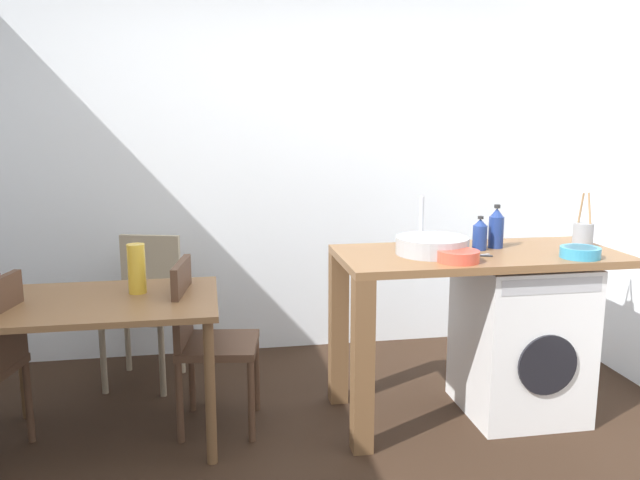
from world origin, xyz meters
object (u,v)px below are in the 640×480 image
(colander, at_px, (580,252))
(bottle_squat_brown, at_px, (496,228))
(chair_spare_by_wall, at_px, (146,300))
(utensil_crock, at_px, (583,234))
(mixing_bowl, at_px, (458,255))
(chair_opposite, at_px, (204,335))
(bottle_tall_green, at_px, (480,235))
(vase, at_px, (137,269))
(dining_table, at_px, (106,318))
(washing_machine, at_px, (520,337))

(colander, bearing_deg, bottle_squat_brown, 134.65)
(chair_spare_by_wall, relative_size, utensil_crock, 3.00)
(mixing_bowl, bearing_deg, utensil_crock, 16.80)
(chair_opposite, xyz_separation_m, bottle_tall_green, (1.48, -0.06, 0.50))
(vase, bearing_deg, mixing_bowl, -12.57)
(colander, bearing_deg, dining_table, 173.47)
(utensil_crock, height_order, vase, utensil_crock)
(bottle_tall_green, bearing_deg, chair_opposite, 177.87)
(chair_opposite, distance_m, mixing_bowl, 1.37)
(chair_spare_by_wall, relative_size, washing_machine, 1.05)
(bottle_squat_brown, bearing_deg, colander, -45.35)
(chair_spare_by_wall, height_order, utensil_crock, utensil_crock)
(mixing_bowl, bearing_deg, chair_spare_by_wall, 147.56)
(chair_opposite, xyz_separation_m, colander, (1.90, -0.33, 0.44))
(chair_spare_by_wall, distance_m, bottle_tall_green, 2.05)
(colander, height_order, vase, vase)
(bottle_squat_brown, height_order, utensil_crock, utensil_crock)
(chair_spare_by_wall, xyz_separation_m, utensil_crock, (2.44, -0.77, 0.48))
(dining_table, xyz_separation_m, bottle_tall_green, (1.96, 0.01, 0.36))
(dining_table, height_order, colander, colander)
(utensil_crock, bearing_deg, dining_table, 179.94)
(mixing_bowl, xyz_separation_m, colander, (0.65, -0.02, -0.00))
(washing_machine, relative_size, mixing_bowl, 4.10)
(vase, bearing_deg, chair_opposite, -6.84)
(chair_spare_by_wall, height_order, bottle_tall_green, bottle_tall_green)
(chair_opposite, bearing_deg, washing_machine, 94.55)
(bottle_squat_brown, xyz_separation_m, utensil_crock, (0.49, -0.05, -0.04))
(bottle_squat_brown, height_order, colander, bottle_squat_brown)
(washing_machine, bearing_deg, vase, 175.66)
(chair_spare_by_wall, relative_size, vase, 3.54)
(bottle_tall_green, height_order, bottle_squat_brown, bottle_squat_brown)
(dining_table, bearing_deg, vase, 33.69)
(dining_table, relative_size, mixing_bowl, 5.24)
(washing_machine, xyz_separation_m, bottle_tall_green, (-0.24, 0.06, 0.57))
(chair_opposite, bearing_deg, dining_table, -74.31)
(chair_opposite, xyz_separation_m, chair_spare_by_wall, (-0.36, 0.71, 0.00))
(dining_table, relative_size, utensil_crock, 3.67)
(chair_opposite, height_order, bottle_squat_brown, bottle_squat_brown)
(mixing_bowl, xyz_separation_m, vase, (-1.58, 0.35, -0.09))
(dining_table, distance_m, bottle_tall_green, 1.99)
(chair_spare_by_wall, bearing_deg, washing_machine, 174.35)
(chair_opposite, bearing_deg, utensil_crock, 96.66)
(chair_opposite, bearing_deg, bottle_squat_brown, 97.80)
(dining_table, relative_size, bottle_squat_brown, 4.62)
(washing_machine, distance_m, bottle_tall_green, 0.62)
(mixing_bowl, bearing_deg, chair_opposite, 165.98)
(dining_table, xyz_separation_m, bottle_squat_brown, (2.07, 0.04, 0.38))
(chair_opposite, xyz_separation_m, bottle_squat_brown, (1.59, -0.02, 0.52))
(washing_machine, bearing_deg, dining_table, 178.57)
(chair_opposite, xyz_separation_m, washing_machine, (1.72, -0.12, -0.08))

